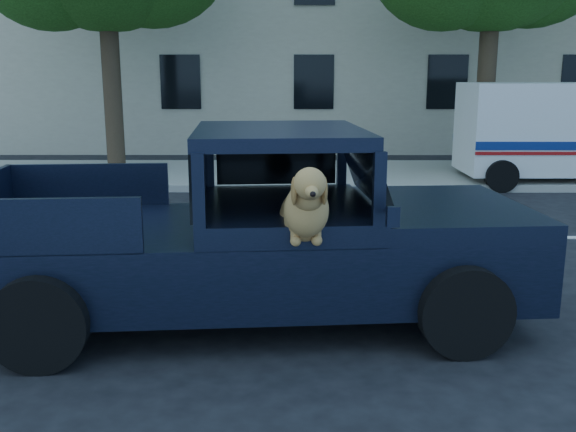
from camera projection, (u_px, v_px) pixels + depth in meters
name	position (u px, v px, depth m)	size (l,w,h in m)	color
ground	(261.00, 322.00, 6.53)	(120.00, 120.00, 0.00)	black
far_sidewalk	(278.00, 174.00, 15.49)	(60.00, 4.00, 0.15)	gray
lane_stripes	(401.00, 237.00, 9.84)	(21.60, 0.14, 0.01)	silver
building_main	(370.00, 11.00, 21.63)	(26.00, 6.00, 9.00)	beige
pickup_truck	(245.00, 257.00, 6.48)	(5.60, 2.93, 1.95)	black
mail_truck	(551.00, 141.00, 14.28)	(4.13, 2.11, 2.26)	silver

